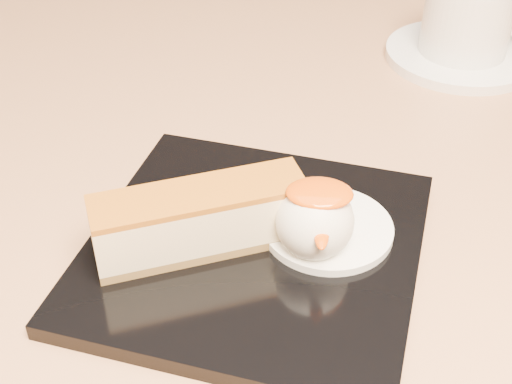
# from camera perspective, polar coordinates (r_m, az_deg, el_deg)

# --- Properties ---
(table) EXTENTS (0.80, 0.80, 0.72)m
(table) POSITION_cam_1_polar(r_m,az_deg,el_deg) (0.65, -1.13, -10.82)
(table) COLOR black
(table) RESTS_ON ground
(dessert_plate) EXTENTS (0.26, 0.26, 0.01)m
(dessert_plate) POSITION_cam_1_polar(r_m,az_deg,el_deg) (0.49, -0.17, -4.59)
(dessert_plate) COLOR black
(dessert_plate) RESTS_ON table
(cheesecake) EXTENTS (0.14, 0.09, 0.05)m
(cheesecake) POSITION_cam_1_polar(r_m,az_deg,el_deg) (0.47, -4.49, -2.18)
(cheesecake) COLOR brown
(cheesecake) RESTS_ON dessert_plate
(cream_smear) EXTENTS (0.09, 0.09, 0.01)m
(cream_smear) POSITION_cam_1_polar(r_m,az_deg,el_deg) (0.49, 5.76, -2.91)
(cream_smear) COLOR white
(cream_smear) RESTS_ON dessert_plate
(ice_cream_scoop) EXTENTS (0.05, 0.05, 0.05)m
(ice_cream_scoop) POSITION_cam_1_polar(r_m,az_deg,el_deg) (0.46, 4.72, -2.34)
(ice_cream_scoop) COLOR white
(ice_cream_scoop) RESTS_ON cream_smear
(mango_sauce) EXTENTS (0.04, 0.03, 0.01)m
(mango_sauce) POSITION_cam_1_polar(r_m,az_deg,el_deg) (0.45, 5.11, -0.09)
(mango_sauce) COLOR #E24E07
(mango_sauce) RESTS_ON ice_cream_scoop
(mint_sprig) EXTENTS (0.03, 0.02, 0.00)m
(mint_sprig) POSITION_cam_1_polar(r_m,az_deg,el_deg) (0.51, 2.48, -0.62)
(mint_sprig) COLOR #2D8A3A
(mint_sprig) RESTS_ON cream_smear
(saucer) EXTENTS (0.15, 0.15, 0.01)m
(saucer) POSITION_cam_1_polar(r_m,az_deg,el_deg) (0.76, 16.04, 10.50)
(saucer) COLOR white
(saucer) RESTS_ON table
(coffee_cup) EXTENTS (0.11, 0.09, 0.07)m
(coffee_cup) POSITION_cam_1_polar(r_m,az_deg,el_deg) (0.75, 16.74, 13.33)
(coffee_cup) COLOR white
(coffee_cup) RESTS_ON saucer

